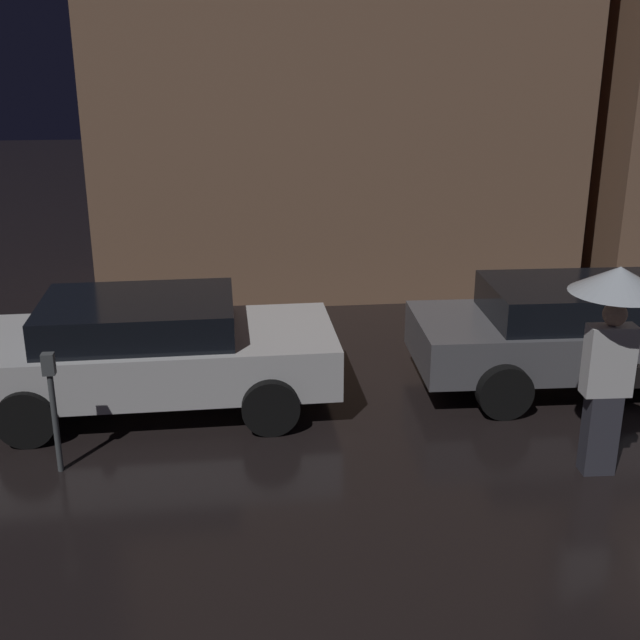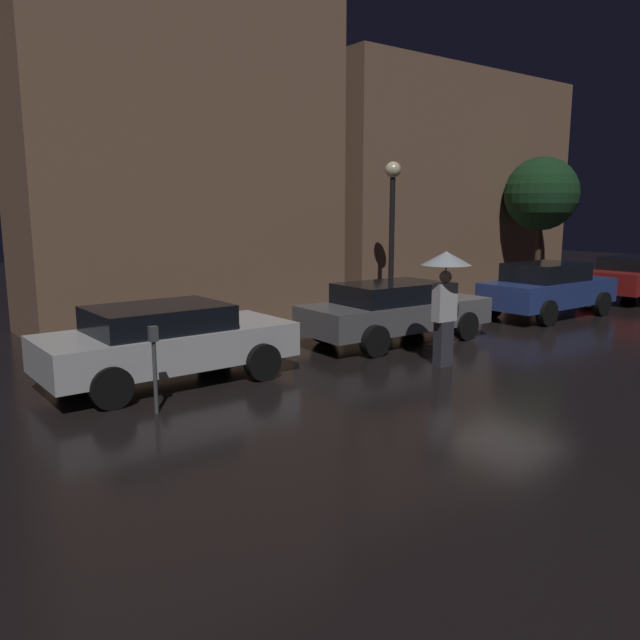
# 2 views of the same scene
# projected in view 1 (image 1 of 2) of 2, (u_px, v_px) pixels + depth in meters

# --- Properties ---
(building_facade_left) EXTENTS (8.04, 3.00, 8.37)m
(building_facade_left) POSITION_uv_depth(u_px,v_px,m) (335.00, 39.00, 13.35)
(building_facade_left) COLOR #8C664C
(building_facade_left) RESTS_ON ground
(parked_car_white) EXTENTS (4.26, 2.02, 1.33)m
(parked_car_white) POSITION_uv_depth(u_px,v_px,m) (152.00, 349.00, 9.45)
(parked_car_white) COLOR silver
(parked_car_white) RESTS_ON ground
(parked_car_grey) EXTENTS (4.49, 1.88, 1.34)m
(parked_car_grey) POSITION_uv_depth(u_px,v_px,m) (589.00, 331.00, 10.04)
(parked_car_grey) COLOR slate
(parked_car_grey) RESTS_ON ground
(pedestrian_with_umbrella) EXTENTS (0.92, 0.92, 2.16)m
(pedestrian_with_umbrella) POSITION_uv_depth(u_px,v_px,m) (614.00, 324.00, 7.66)
(pedestrian_with_umbrella) COLOR #383842
(pedestrian_with_umbrella) RESTS_ON ground
(parking_meter) EXTENTS (0.12, 0.10, 1.29)m
(parking_meter) POSITION_uv_depth(u_px,v_px,m) (53.00, 400.00, 7.93)
(parking_meter) COLOR #4C5154
(parking_meter) RESTS_ON ground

